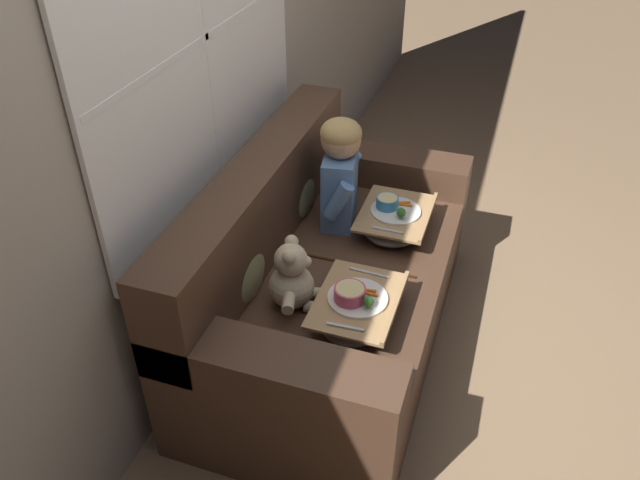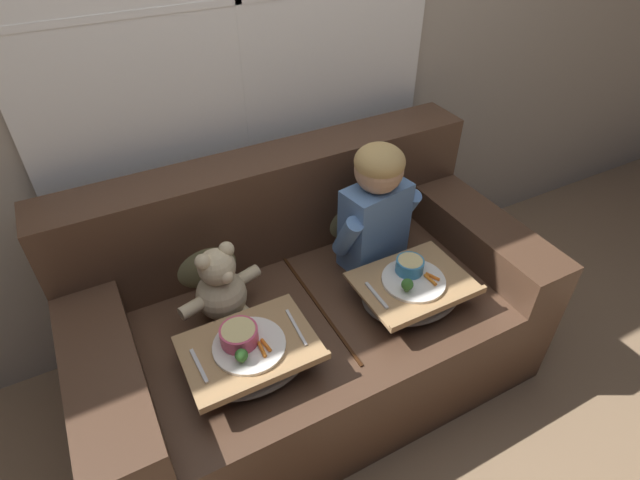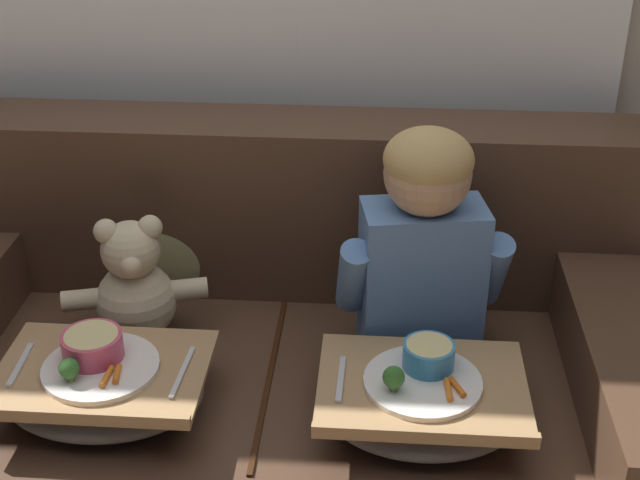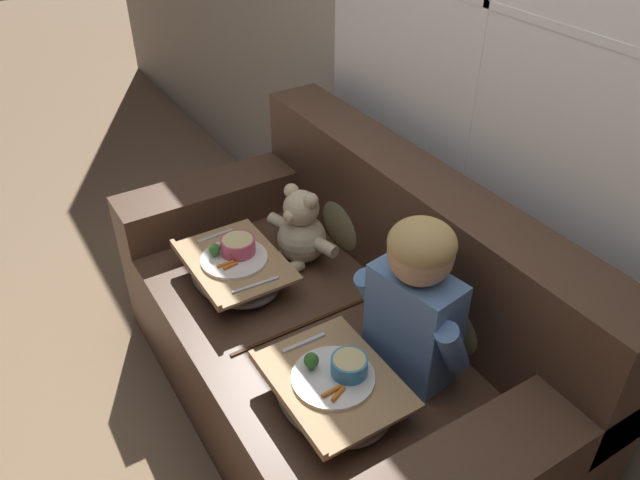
% 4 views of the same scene
% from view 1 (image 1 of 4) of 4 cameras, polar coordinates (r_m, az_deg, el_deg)
% --- Properties ---
extents(ground_plane, '(14.00, 14.00, 0.00)m').
position_cam_1_polar(ground_plane, '(3.13, 1.36, -8.86)').
color(ground_plane, '#8E7051').
extents(wall_back_with_window, '(8.00, 0.08, 2.60)m').
position_cam_1_polar(wall_back_with_window, '(2.61, -11.05, 15.26)').
color(wall_back_with_window, '#A89E8E').
rests_on(wall_back_with_window, ground_plane).
extents(couch, '(1.75, 0.95, 0.92)m').
position_cam_1_polar(couch, '(2.91, 0.32, -3.91)').
color(couch, '#4C3323').
rests_on(couch, ground_plane).
extents(throw_pillow_behind_child, '(0.33, 0.16, 0.34)m').
position_cam_1_polar(throw_pillow_behind_child, '(3.06, -1.94, 5.01)').
color(throw_pillow_behind_child, '#898456').
rests_on(throw_pillow_behind_child, couch).
extents(throw_pillow_behind_teddy, '(0.34, 0.16, 0.35)m').
position_cam_1_polar(throw_pillow_behind_teddy, '(2.56, -7.02, -2.19)').
color(throw_pillow_behind_teddy, '#898456').
rests_on(throw_pillow_behind_teddy, couch).
extents(child_figure, '(0.40, 0.21, 0.54)m').
position_cam_1_polar(child_figure, '(2.93, 1.89, 6.67)').
color(child_figure, '#5B84BC').
rests_on(child_figure, couch).
extents(teddy_bear, '(0.33, 0.24, 0.31)m').
position_cam_1_polar(teddy_bear, '(2.51, -2.54, -3.58)').
color(teddy_bear, beige).
rests_on(teddy_bear, couch).
extents(lap_tray_child, '(0.42, 0.33, 0.17)m').
position_cam_1_polar(lap_tray_child, '(3.00, 6.85, 1.88)').
color(lap_tray_child, slate).
rests_on(lap_tray_child, child_figure).
extents(lap_tray_teddy, '(0.43, 0.32, 0.17)m').
position_cam_1_polar(lap_tray_teddy, '(2.49, 3.41, -6.15)').
color(lap_tray_teddy, slate).
rests_on(lap_tray_teddy, teddy_bear).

